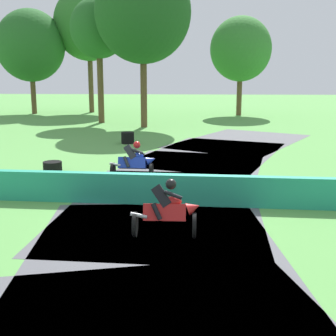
{
  "coord_description": "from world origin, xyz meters",
  "views": [
    {
      "loc": [
        0.79,
        -12.9,
        3.88
      ],
      "look_at": [
        0.11,
        0.86,
        0.9
      ],
      "focal_mm": 48.95,
      "sensor_mm": 36.0,
      "label": 1
    }
  ],
  "objects_px": {
    "motorcycle_lead_blue": "(134,161)",
    "tire_stack_near": "(128,138)",
    "tire_stack_mid_a": "(53,167)",
    "motorcycle_chase_red": "(168,209)"
  },
  "relations": [
    {
      "from": "motorcycle_lead_blue",
      "to": "tire_stack_near",
      "type": "height_order",
      "value": "motorcycle_lead_blue"
    },
    {
      "from": "tire_stack_near",
      "to": "tire_stack_mid_a",
      "type": "height_order",
      "value": "tire_stack_near"
    },
    {
      "from": "motorcycle_chase_red",
      "to": "motorcycle_lead_blue",
      "type": "bearing_deg",
      "value": 104.55
    },
    {
      "from": "motorcycle_chase_red",
      "to": "tire_stack_near",
      "type": "bearing_deg",
      "value": 101.66
    },
    {
      "from": "motorcycle_lead_blue",
      "to": "motorcycle_chase_red",
      "type": "height_order",
      "value": "motorcycle_chase_red"
    },
    {
      "from": "motorcycle_chase_red",
      "to": "tire_stack_mid_a",
      "type": "relative_size",
      "value": 2.33
    },
    {
      "from": "motorcycle_lead_blue",
      "to": "motorcycle_chase_red",
      "type": "bearing_deg",
      "value": -75.45
    },
    {
      "from": "tire_stack_mid_a",
      "to": "motorcycle_lead_blue",
      "type": "bearing_deg",
      "value": -15.58
    },
    {
      "from": "motorcycle_lead_blue",
      "to": "tire_stack_near",
      "type": "bearing_deg",
      "value": 99.52
    },
    {
      "from": "tire_stack_near",
      "to": "tire_stack_mid_a",
      "type": "xyz_separation_m",
      "value": [
        -1.96,
        -7.02,
        -0.1
      ]
    }
  ]
}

